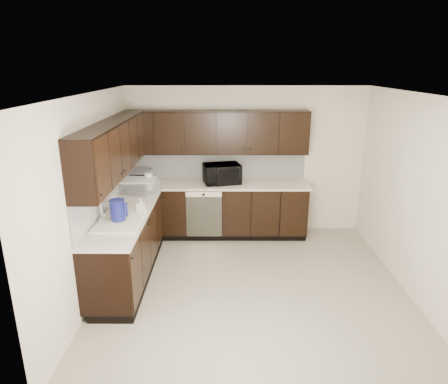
# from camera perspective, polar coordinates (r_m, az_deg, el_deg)

# --- Properties ---
(floor) EXTENTS (4.00, 4.00, 0.00)m
(floor) POSITION_cam_1_polar(r_m,az_deg,el_deg) (5.46, 4.00, -13.38)
(floor) COLOR #A8A08B
(floor) RESTS_ON ground
(ceiling) EXTENTS (4.00, 4.00, 0.00)m
(ceiling) POSITION_cam_1_polar(r_m,az_deg,el_deg) (4.69, 4.66, 13.77)
(ceiling) COLOR white
(ceiling) RESTS_ON wall_back
(wall_back) EXTENTS (4.00, 0.02, 2.50)m
(wall_back) POSITION_cam_1_polar(r_m,az_deg,el_deg) (6.86, 3.15, 4.46)
(wall_back) COLOR beige
(wall_back) RESTS_ON floor
(wall_left) EXTENTS (0.02, 4.00, 2.50)m
(wall_left) POSITION_cam_1_polar(r_m,az_deg,el_deg) (5.19, -18.29, -0.79)
(wall_left) COLOR beige
(wall_left) RESTS_ON floor
(wall_right) EXTENTS (0.02, 4.00, 2.50)m
(wall_right) POSITION_cam_1_polar(r_m,az_deg,el_deg) (5.46, 25.73, -0.79)
(wall_right) COLOR beige
(wall_right) RESTS_ON floor
(wall_front) EXTENTS (4.00, 0.02, 2.50)m
(wall_front) POSITION_cam_1_polar(r_m,az_deg,el_deg) (3.12, 6.90, -12.62)
(wall_front) COLOR beige
(wall_front) RESTS_ON floor
(lower_cabinets) EXTENTS (3.00, 2.80, 0.90)m
(lower_cabinets) POSITION_cam_1_polar(r_m,az_deg,el_deg) (6.29, -5.79, -4.86)
(lower_cabinets) COLOR black
(lower_cabinets) RESTS_ON floor
(countertop) EXTENTS (3.03, 2.83, 0.04)m
(countertop) POSITION_cam_1_polar(r_m,az_deg,el_deg) (6.11, -5.96, -0.48)
(countertop) COLOR beige
(countertop) RESTS_ON lower_cabinets
(backsplash) EXTENTS (3.00, 2.80, 0.48)m
(backsplash) POSITION_cam_1_polar(r_m,az_deg,el_deg) (6.27, -7.75, 2.39)
(backsplash) COLOR white
(backsplash) RESTS_ON countertop
(upper_cabinets) EXTENTS (3.00, 2.80, 0.70)m
(upper_cabinets) POSITION_cam_1_polar(r_m,az_deg,el_deg) (6.01, -7.02, 7.53)
(upper_cabinets) COLOR black
(upper_cabinets) RESTS_ON wall_back
(dishwasher) EXTENTS (0.58, 0.04, 0.78)m
(dishwasher) POSITION_cam_1_polar(r_m,az_deg,el_deg) (6.50, -2.87, -2.78)
(dishwasher) COLOR #F8F2CB
(dishwasher) RESTS_ON lower_cabinets
(sink) EXTENTS (0.54, 0.82, 0.42)m
(sink) POSITION_cam_1_polar(r_m,az_deg,el_deg) (5.21, -14.61, -4.70)
(sink) COLOR #F8F2CB
(sink) RESTS_ON countertop
(microwave) EXTENTS (0.66, 0.53, 0.32)m
(microwave) POSITION_cam_1_polar(r_m,az_deg,el_deg) (6.60, -0.32, 2.62)
(microwave) COLOR black
(microwave) RESTS_ON countertop
(soap_bottle_a) EXTENTS (0.10, 0.11, 0.20)m
(soap_bottle_a) POSITION_cam_1_polar(r_m,az_deg,el_deg) (5.41, -11.82, -1.85)
(soap_bottle_a) COLOR gray
(soap_bottle_a) RESTS_ON countertop
(soap_bottle_b) EXTENTS (0.12, 0.12, 0.26)m
(soap_bottle_b) POSITION_cam_1_polar(r_m,az_deg,el_deg) (5.48, -15.30, -1.57)
(soap_bottle_b) COLOR gray
(soap_bottle_b) RESTS_ON countertop
(toaster_oven) EXTENTS (0.40, 0.32, 0.23)m
(toaster_oven) POSITION_cam_1_polar(r_m,az_deg,el_deg) (6.73, -11.80, 2.13)
(toaster_oven) COLOR silver
(toaster_oven) RESTS_ON countertop
(storage_bin) EXTENTS (0.63, 0.56, 0.20)m
(storage_bin) POSITION_cam_1_polar(r_m,az_deg,el_deg) (6.26, -12.19, 0.80)
(storage_bin) COLOR silver
(storage_bin) RESTS_ON countertop
(blue_pitcher) EXTENTS (0.20, 0.20, 0.29)m
(blue_pitcher) POSITION_cam_1_polar(r_m,az_deg,el_deg) (5.15, -14.95, -2.60)
(blue_pitcher) COLOR navy
(blue_pitcher) RESTS_ON countertop
(teal_tumbler) EXTENTS (0.11, 0.11, 0.21)m
(teal_tumbler) POSITION_cam_1_polar(r_m,az_deg,el_deg) (6.39, -10.61, 1.29)
(teal_tumbler) COLOR #0D9387
(teal_tumbler) RESTS_ON countertop
(paper_towel_roll) EXTENTS (0.14, 0.14, 0.27)m
(paper_towel_roll) POSITION_cam_1_polar(r_m,az_deg,el_deg) (6.38, -10.68, 1.53)
(paper_towel_roll) COLOR white
(paper_towel_roll) RESTS_ON countertop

